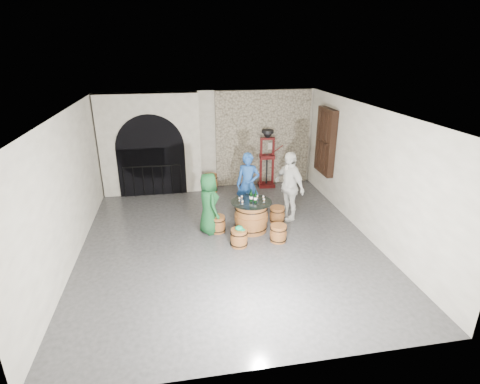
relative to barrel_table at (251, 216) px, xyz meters
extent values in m
plane|color=#313134|center=(-0.69, -0.47, -0.40)|extent=(8.00, 8.00, 0.00)
plane|color=beige|center=(-0.69, 3.53, 1.20)|extent=(8.00, 0.00, 8.00)
plane|color=beige|center=(-0.69, -4.47, 1.20)|extent=(8.00, 0.00, 8.00)
plane|color=beige|center=(-4.19, -0.47, 1.20)|extent=(0.00, 8.00, 8.00)
plane|color=beige|center=(2.81, -0.47, 1.20)|extent=(0.00, 8.00, 8.00)
plane|color=beige|center=(-0.69, -0.47, 2.80)|extent=(8.00, 8.00, 0.00)
cube|color=#AEA38B|center=(1.11, 3.47, 1.20)|extent=(3.20, 0.12, 3.18)
cube|color=beige|center=(-2.59, 3.28, 1.20)|extent=(3.10, 0.50, 3.18)
cube|color=black|center=(-2.59, 3.01, 0.37)|extent=(2.10, 0.03, 1.55)
cylinder|color=black|center=(-2.59, 3.01, 1.15)|extent=(2.10, 0.03, 2.10)
cylinder|color=black|center=(-2.59, 2.95, 0.58)|extent=(1.79, 0.04, 0.04)
cylinder|color=black|center=(-3.48, 2.95, 0.09)|extent=(0.02, 0.02, 0.98)
cylinder|color=black|center=(-3.19, 2.95, 0.09)|extent=(0.02, 0.02, 0.98)
cylinder|color=black|center=(-2.89, 2.95, 0.09)|extent=(0.02, 0.02, 0.98)
cylinder|color=black|center=(-2.59, 2.95, 0.09)|extent=(0.02, 0.02, 0.98)
cylinder|color=black|center=(-2.29, 2.95, 0.09)|extent=(0.02, 0.02, 0.98)
cylinder|color=black|center=(-2.00, 2.95, 0.09)|extent=(0.02, 0.02, 0.98)
cylinder|color=black|center=(-1.70, 2.95, 0.09)|extent=(0.02, 0.02, 0.98)
cube|color=black|center=(2.70, 1.93, 1.40)|extent=(0.20, 1.10, 2.00)
cube|color=black|center=(2.65, 1.93, 1.40)|extent=(0.06, 0.88, 1.76)
cube|color=black|center=(2.68, 1.93, 1.40)|extent=(0.22, 0.92, 0.06)
cube|color=black|center=(2.68, 1.64, 1.40)|extent=(0.22, 0.06, 1.80)
cube|color=black|center=(2.68, 1.93, 1.40)|extent=(0.22, 0.06, 1.80)
cube|color=black|center=(2.68, 2.22, 1.40)|extent=(0.22, 0.06, 1.80)
cylinder|color=brown|center=(0.00, 0.00, -0.02)|extent=(0.81, 0.81, 0.77)
cylinder|color=brown|center=(0.00, 0.00, -0.02)|extent=(0.87, 0.87, 0.17)
torus|color=black|center=(0.00, 0.00, -0.28)|extent=(0.87, 0.87, 0.02)
torus|color=black|center=(0.00, 0.00, 0.24)|extent=(0.87, 0.87, 0.02)
cylinder|color=brown|center=(0.00, 0.00, 0.38)|extent=(0.83, 0.83, 0.02)
cylinder|color=black|center=(0.00, 0.00, 0.40)|extent=(1.05, 1.05, 0.01)
cylinder|color=brown|center=(-0.88, 0.08, -0.20)|extent=(0.39, 0.39, 0.41)
cylinder|color=brown|center=(-0.88, 0.08, -0.20)|extent=(0.42, 0.42, 0.09)
torus|color=black|center=(-0.88, 0.08, -0.34)|extent=(0.43, 0.43, 0.02)
torus|color=black|center=(-0.88, 0.08, -0.06)|extent=(0.43, 0.43, 0.02)
cylinder|color=brown|center=(-0.88, 0.08, 0.02)|extent=(0.40, 0.40, 0.02)
cylinder|color=brown|center=(0.10, 0.88, -0.20)|extent=(0.39, 0.39, 0.41)
cylinder|color=brown|center=(0.10, 0.88, -0.20)|extent=(0.42, 0.42, 0.09)
torus|color=black|center=(0.10, 0.88, -0.34)|extent=(0.43, 0.43, 0.02)
torus|color=black|center=(0.10, 0.88, -0.06)|extent=(0.43, 0.43, 0.02)
cylinder|color=brown|center=(0.10, 0.88, 0.02)|extent=(0.40, 0.40, 0.02)
cylinder|color=brown|center=(0.80, 0.36, -0.20)|extent=(0.39, 0.39, 0.41)
cylinder|color=brown|center=(0.80, 0.36, -0.20)|extent=(0.42, 0.42, 0.09)
torus|color=black|center=(0.80, 0.36, -0.34)|extent=(0.43, 0.43, 0.02)
torus|color=black|center=(0.80, 0.36, -0.06)|extent=(0.43, 0.43, 0.02)
cylinder|color=brown|center=(0.80, 0.36, 0.02)|extent=(0.40, 0.40, 0.02)
cylinder|color=brown|center=(0.54, -0.70, -0.20)|extent=(0.39, 0.39, 0.41)
cylinder|color=brown|center=(0.54, -0.70, -0.20)|extent=(0.42, 0.42, 0.09)
torus|color=black|center=(0.54, -0.70, -0.34)|extent=(0.43, 0.43, 0.02)
torus|color=black|center=(0.54, -0.70, -0.06)|extent=(0.43, 0.43, 0.02)
cylinder|color=brown|center=(0.54, -0.70, 0.02)|extent=(0.40, 0.40, 0.02)
cylinder|color=brown|center=(-0.45, -0.76, -0.20)|extent=(0.39, 0.39, 0.41)
cylinder|color=brown|center=(-0.45, -0.76, -0.20)|extent=(0.42, 0.42, 0.09)
torus|color=black|center=(-0.45, -0.76, -0.34)|extent=(0.43, 0.43, 0.02)
torus|color=black|center=(-0.45, -0.76, -0.06)|extent=(0.43, 0.43, 0.02)
cylinder|color=brown|center=(-0.45, -0.76, 0.02)|extent=(0.40, 0.40, 0.02)
ellipsoid|color=#0D9058|center=(-0.45, -0.76, 0.07)|extent=(0.19, 0.19, 0.10)
cylinder|color=#0D9058|center=(-0.37, -0.79, 0.03)|extent=(0.12, 0.12, 0.01)
imported|color=#134621|center=(-1.08, 0.09, 0.40)|extent=(0.71, 0.90, 1.60)
imported|color=#1A4490|center=(0.11, 1.04, 0.50)|extent=(0.76, 0.63, 1.79)
imported|color=silver|center=(1.15, 0.52, 0.56)|extent=(0.87, 1.22, 1.93)
cylinder|color=black|center=(0.00, 0.02, 0.52)|extent=(0.07, 0.07, 0.22)
cylinder|color=white|center=(0.00, 0.02, 0.51)|extent=(0.08, 0.08, 0.06)
cone|color=black|center=(0.00, 0.02, 0.64)|extent=(0.07, 0.07, 0.05)
cylinder|color=black|center=(0.00, 0.02, 0.70)|extent=(0.03, 0.03, 0.07)
cylinder|color=black|center=(0.09, -0.05, 0.52)|extent=(0.07, 0.07, 0.22)
cylinder|color=white|center=(0.09, -0.05, 0.51)|extent=(0.08, 0.08, 0.06)
cone|color=black|center=(0.09, -0.05, 0.64)|extent=(0.07, 0.07, 0.05)
cylinder|color=black|center=(0.09, -0.05, 0.70)|extent=(0.03, 0.03, 0.07)
cylinder|color=black|center=(0.00, 0.07, 0.52)|extent=(0.07, 0.07, 0.22)
cylinder|color=white|center=(0.00, 0.07, 0.51)|extent=(0.08, 0.08, 0.06)
cone|color=black|center=(0.00, 0.07, 0.64)|extent=(0.07, 0.07, 0.05)
cylinder|color=black|center=(0.00, 0.07, 0.70)|extent=(0.03, 0.03, 0.07)
cylinder|color=brown|center=(-0.75, 2.95, -0.11)|extent=(0.42, 0.42, 0.59)
cylinder|color=brown|center=(-0.75, 2.95, -0.11)|extent=(0.45, 0.45, 0.13)
torus|color=black|center=(-0.75, 2.95, -0.31)|extent=(0.46, 0.46, 0.02)
torus|color=black|center=(-0.75, 2.95, 0.09)|extent=(0.46, 0.46, 0.02)
cylinder|color=brown|center=(-0.75, 2.95, 0.19)|extent=(0.42, 0.42, 0.02)
cube|color=#4F0F0D|center=(1.18, 3.13, -0.35)|extent=(0.56, 0.46, 0.10)
cube|color=#4F0F0D|center=(1.18, 3.13, 0.65)|extent=(0.50, 0.34, 0.12)
cube|color=#4F0F0D|center=(1.18, 3.13, 1.27)|extent=(0.49, 0.15, 0.07)
cylinder|color=black|center=(1.18, 3.13, 0.22)|extent=(0.06, 0.06, 1.03)
cylinder|color=black|center=(1.18, 3.13, 1.50)|extent=(0.39, 0.39, 0.09)
cone|color=black|center=(1.18, 3.13, 1.38)|extent=(0.39, 0.39, 0.21)
cube|color=#4F0F0D|center=(0.98, 3.14, 0.47)|extent=(0.08, 0.08, 1.65)
cube|color=#4F0F0D|center=(1.39, 3.12, 0.47)|extent=(0.08, 0.08, 1.65)
cylinder|color=#4F0F0D|center=(1.49, 3.07, 0.89)|extent=(0.44, 0.06, 0.32)
cube|color=silver|center=(1.36, 3.39, 0.95)|extent=(0.18, 0.10, 0.22)
camera|label=1|loc=(-1.82, -8.60, 4.13)|focal=28.00mm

